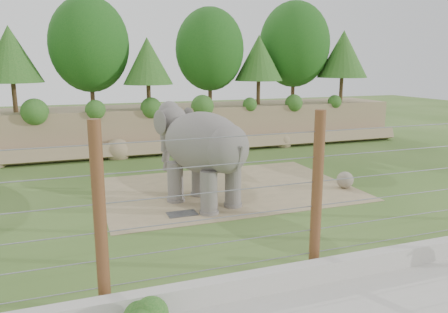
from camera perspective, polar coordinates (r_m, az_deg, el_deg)
name	(u,v)px	position (r m, az deg, el deg)	size (l,w,h in m)	color
ground	(244,214)	(15.09, 2.61, -7.45)	(90.00, 90.00, 0.00)	#37591E
back_embankment	(172,82)	(26.53, -6.78, 9.66)	(30.00, 5.52, 8.77)	#97805E
dirt_patch	(227,189)	(17.92, 0.41, -4.23)	(10.00, 7.00, 0.02)	#8F7D5C
drain_grate	(182,214)	(15.02, -5.49, -7.45)	(1.00, 0.60, 0.03)	#262628
elephant	(203,157)	(15.61, -2.70, -0.04)	(1.87, 4.37, 3.54)	#68625E
stone_ball	(345,180)	(18.58, 15.53, -2.96)	(0.69, 0.69, 0.69)	gray
retaining_wall	(325,270)	(10.91, 13.05, -14.30)	(26.00, 0.35, 0.50)	beige
barrier_fence	(317,194)	(10.66, 12.04, -4.76)	(20.26, 0.26, 4.00)	brown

